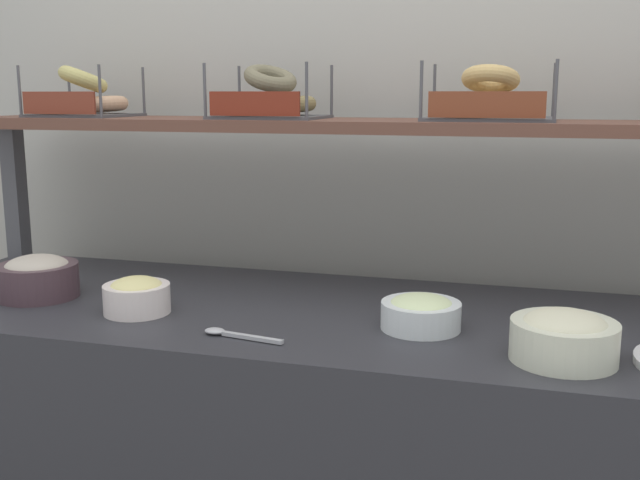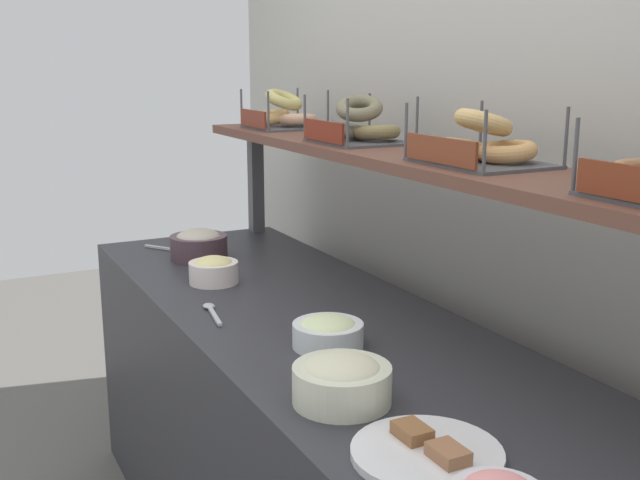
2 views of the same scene
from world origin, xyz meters
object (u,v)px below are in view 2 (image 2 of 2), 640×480
at_px(serving_spoon_near_plate, 171,249).
at_px(serving_plate_white, 427,452).
at_px(bowl_tuna_salad, 199,244).
at_px(bagel_basket_poppy, 358,127).
at_px(bagel_basket_sesame, 480,145).
at_px(bowl_potato_salad, 342,380).
at_px(bagel_basket_plain, 283,115).
at_px(serving_spoon_by_edge, 212,311).
at_px(bowl_egg_salad, 214,270).
at_px(bowl_scallion_spread, 328,332).

bearing_deg(serving_spoon_near_plate, serving_plate_white, -1.08).
distance_m(bowl_tuna_salad, serving_plate_white, 1.50).
distance_m(bagel_basket_poppy, bagel_basket_sesame, 0.56).
distance_m(bowl_tuna_salad, serving_spoon_near_plate, 0.17).
xyz_separation_m(bowl_tuna_salad, bagel_basket_sesame, (1.05, 0.36, 0.42)).
distance_m(bowl_potato_salad, bagel_basket_plain, 1.46).
bearing_deg(bowl_potato_salad, bowl_tuna_salad, 174.80).
distance_m(serving_plate_white, serving_spoon_by_edge, 0.92).
xyz_separation_m(bowl_egg_salad, bagel_basket_poppy, (0.18, 0.40, 0.44)).
relative_size(bowl_scallion_spread, serving_spoon_by_edge, 0.95).
height_order(bagel_basket_plain, bagel_basket_sesame, bagel_basket_plain).
bearing_deg(bowl_egg_salad, bagel_basket_sesame, 29.00).
bearing_deg(bowl_scallion_spread, serving_plate_white, -9.65).
relative_size(bagel_basket_poppy, bagel_basket_sesame, 0.92).
relative_size(serving_spoon_by_edge, bagel_basket_sesame, 0.58).
height_order(serving_spoon_by_edge, bagel_basket_sesame, bagel_basket_sesame).
xyz_separation_m(bowl_scallion_spread, bagel_basket_plain, (-1.03, 0.35, 0.44)).
distance_m(bowl_egg_salad, bowl_tuna_salad, 0.31).
relative_size(bowl_egg_salad, bowl_tuna_salad, 0.77).
distance_m(bowl_scallion_spread, bagel_basket_sesame, 0.57).
relative_size(serving_plate_white, bagel_basket_plain, 1.02).
bearing_deg(bowl_scallion_spread, bagel_basket_plain, 161.00).
bearing_deg(serving_spoon_by_edge, bagel_basket_sesame, 47.82).
bearing_deg(serving_plate_white, serving_spoon_near_plate, 178.92).
distance_m(serving_spoon_near_plate, bagel_basket_poppy, 0.90).
relative_size(bowl_scallion_spread, bowl_potato_salad, 0.86).
height_order(bowl_egg_salad, serving_spoon_near_plate, bowl_egg_salad).
xyz_separation_m(bowl_egg_salad, bagel_basket_sesame, (0.74, 0.41, 0.43)).
distance_m(bowl_egg_salad, bagel_basket_plain, 0.71).
distance_m(bowl_potato_salad, serving_spoon_by_edge, 0.66).
bearing_deg(bagel_basket_plain, bagel_basket_sesame, -0.09).
xyz_separation_m(bowl_scallion_spread, bowl_potato_salad, (0.29, -0.12, 0.01)).
distance_m(bagel_basket_plain, bagel_basket_poppy, 0.57).
height_order(serving_spoon_near_plate, serving_spoon_by_edge, same).
height_order(bowl_egg_salad, bagel_basket_plain, bagel_basket_plain).
height_order(bowl_egg_salad, bagel_basket_poppy, bagel_basket_poppy).
xyz_separation_m(bowl_tuna_salad, bagel_basket_plain, (-0.08, 0.36, 0.43)).
bearing_deg(serving_spoon_near_plate, bowl_scallion_spread, 3.19).
bearing_deg(bowl_potato_salad, bowl_scallion_spread, 157.43).
bearing_deg(bagel_basket_plain, serving_spoon_near_plate, -100.89).
xyz_separation_m(serving_plate_white, bagel_basket_plain, (-1.57, 0.45, 0.47)).
bearing_deg(bowl_egg_salad, serving_plate_white, -1.54).
distance_m(bowl_scallion_spread, serving_spoon_by_edge, 0.40).
xyz_separation_m(serving_spoon_by_edge, bagel_basket_poppy, (-0.09, 0.51, 0.47)).
bearing_deg(bowl_egg_salad, serving_spoon_by_edge, -20.69).
relative_size(bowl_scallion_spread, serving_plate_white, 0.64).
distance_m(serving_plate_white, bagel_basket_plain, 1.70).
bearing_deg(serving_plate_white, bagel_basket_plain, 164.16).
bearing_deg(bagel_basket_sesame, serving_spoon_near_plate, -161.09).
distance_m(bowl_scallion_spread, bagel_basket_poppy, 0.72).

